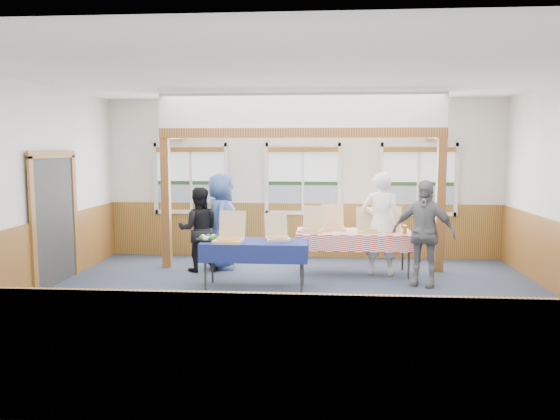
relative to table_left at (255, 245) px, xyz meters
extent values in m
plane|color=#25303C|center=(0.66, -0.87, -0.69)|extent=(8.00, 8.00, 0.00)
plane|color=white|center=(0.66, -0.87, 2.51)|extent=(8.00, 8.00, 0.00)
plane|color=silver|center=(0.66, 2.63, 0.91)|extent=(8.00, 0.00, 8.00)
plane|color=silver|center=(0.66, -4.37, 0.91)|extent=(8.00, 0.00, 8.00)
plane|color=silver|center=(-3.34, -0.87, 0.91)|extent=(0.00, 8.00, 8.00)
cube|color=brown|center=(0.66, 2.61, -0.14)|extent=(7.98, 0.05, 1.10)
cube|color=brown|center=(0.66, -4.34, -0.14)|extent=(7.98, 0.05, 1.10)
cube|color=brown|center=(-3.31, -0.87, -0.14)|extent=(0.05, 6.98, 1.10)
cube|color=#2D2D2D|center=(-3.30, 0.03, 0.36)|extent=(0.06, 1.30, 2.10)
cube|color=silver|center=(-1.64, 2.57, 0.22)|extent=(1.52, 0.05, 0.08)
cube|color=silver|center=(-1.64, 2.57, 1.60)|extent=(1.52, 0.05, 0.08)
cube|color=silver|center=(-2.38, 2.57, 0.91)|extent=(0.08, 0.05, 1.46)
cube|color=silver|center=(-0.90, 2.57, 0.91)|extent=(0.08, 0.05, 1.46)
cube|color=silver|center=(-1.64, 2.57, 0.91)|extent=(0.05, 0.05, 1.30)
cube|color=gray|center=(-1.64, 2.61, 0.52)|extent=(1.40, 0.02, 0.52)
cube|color=#1D371B|center=(-1.64, 2.61, 0.81)|extent=(1.40, 0.02, 0.08)
cube|color=silver|center=(-1.64, 2.61, 1.20)|extent=(1.40, 0.02, 0.70)
cube|color=brown|center=(-1.64, 2.55, 1.50)|extent=(1.40, 0.07, 0.10)
cube|color=silver|center=(0.66, 2.57, 0.22)|extent=(1.52, 0.05, 0.08)
cube|color=silver|center=(0.66, 2.57, 1.60)|extent=(1.52, 0.05, 0.08)
cube|color=silver|center=(-0.08, 2.57, 0.91)|extent=(0.08, 0.05, 1.46)
cube|color=silver|center=(1.40, 2.57, 0.91)|extent=(0.08, 0.05, 1.46)
cube|color=silver|center=(0.66, 2.57, 0.91)|extent=(0.05, 0.05, 1.30)
cube|color=gray|center=(0.66, 2.61, 0.52)|extent=(1.40, 0.02, 0.52)
cube|color=#1D371B|center=(0.66, 2.61, 0.81)|extent=(1.40, 0.02, 0.08)
cube|color=silver|center=(0.66, 2.61, 1.20)|extent=(1.40, 0.02, 0.70)
cube|color=brown|center=(0.66, 2.55, 1.50)|extent=(1.40, 0.07, 0.10)
cube|color=silver|center=(2.96, 2.57, 0.22)|extent=(1.52, 0.05, 0.08)
cube|color=silver|center=(2.96, 2.57, 1.60)|extent=(1.52, 0.05, 0.08)
cube|color=silver|center=(2.22, 2.57, 0.91)|extent=(0.08, 0.05, 1.46)
cube|color=silver|center=(3.70, 2.57, 0.91)|extent=(0.08, 0.05, 1.46)
cube|color=silver|center=(2.96, 2.57, 0.91)|extent=(0.05, 0.05, 1.30)
cube|color=gray|center=(2.96, 2.61, 0.52)|extent=(1.40, 0.02, 0.52)
cube|color=#1D371B|center=(2.96, 2.61, 0.81)|extent=(1.40, 0.02, 0.08)
cube|color=silver|center=(2.96, 2.61, 1.20)|extent=(1.40, 0.02, 0.70)
cube|color=brown|center=(2.96, 2.55, 1.50)|extent=(1.40, 0.07, 0.10)
cube|color=#5E3414|center=(-1.84, 1.43, 0.51)|extent=(0.15, 0.15, 2.40)
cube|color=#5E3414|center=(3.16, 1.43, 0.51)|extent=(0.15, 0.15, 2.40)
cube|color=#5E3414|center=(0.66, 1.43, 1.80)|extent=(5.15, 0.18, 0.18)
cylinder|color=#2D2D2D|center=(-0.75, -0.28, -0.33)|extent=(0.04, 0.04, 0.73)
cylinder|color=#2D2D2D|center=(-0.75, 0.28, -0.33)|extent=(0.04, 0.04, 0.73)
cylinder|color=#2D2D2D|center=(0.75, -0.28, -0.33)|extent=(0.04, 0.04, 0.73)
cylinder|color=#2D2D2D|center=(0.75, 0.28, -0.33)|extent=(0.04, 0.04, 0.73)
cube|color=#2D2D2D|center=(0.00, 0.00, 0.04)|extent=(1.75, 1.23, 0.03)
cube|color=navy|center=(0.00, 0.00, 0.06)|extent=(1.82, 1.31, 0.01)
cube|color=navy|center=(0.00, -0.37, -0.08)|extent=(1.55, 0.64, 0.28)
cube|color=navy|center=(0.00, 0.37, -0.08)|extent=(1.55, 0.64, 0.28)
cylinder|color=#2D2D2D|center=(0.70, 0.81, -0.33)|extent=(0.04, 0.04, 0.73)
cylinder|color=#2D2D2D|center=(0.70, 1.50, -0.33)|extent=(0.04, 0.04, 0.73)
cylinder|color=#2D2D2D|center=(2.53, 0.81, -0.33)|extent=(0.04, 0.04, 0.73)
cylinder|color=#2D2D2D|center=(2.53, 1.50, -0.33)|extent=(0.04, 0.04, 0.73)
cube|color=#2D2D2D|center=(1.61, 1.16, 0.04)|extent=(2.05, 1.08, 0.03)
cube|color=red|center=(1.61, 1.16, 0.06)|extent=(2.12, 1.15, 0.01)
cube|color=red|center=(1.61, 0.72, -0.08)|extent=(2.00, 0.29, 0.28)
cube|color=red|center=(1.61, 1.59, -0.08)|extent=(2.00, 0.29, 0.28)
cube|color=#C7B284|center=(-0.40, -0.15, 0.09)|extent=(0.46, 0.46, 0.05)
cylinder|color=gold|center=(-0.40, -0.15, 0.12)|extent=(0.40, 0.40, 0.01)
cube|color=#C7B284|center=(-0.38, 0.11, 0.32)|extent=(0.43, 0.14, 0.42)
cube|color=#C7B284|center=(0.35, 0.12, 0.08)|extent=(0.44, 0.44, 0.04)
cylinder|color=tan|center=(0.35, 0.12, 0.11)|extent=(0.39, 0.39, 0.01)
cube|color=#C7B284|center=(0.30, 0.34, 0.29)|extent=(0.38, 0.17, 0.37)
cube|color=#C7B284|center=(0.86, 1.02, 0.09)|extent=(0.48, 0.48, 0.04)
cylinder|color=#B88439|center=(0.86, 1.02, 0.12)|extent=(0.42, 0.42, 0.01)
cube|color=#C7B284|center=(0.91, 1.25, 0.30)|extent=(0.41, 0.18, 0.39)
cube|color=#C7B284|center=(1.26, 1.31, 0.09)|extent=(0.43, 0.43, 0.05)
cylinder|color=gold|center=(1.26, 1.31, 0.12)|extent=(0.38, 0.38, 0.01)
cube|color=#C7B284|center=(1.24, 1.55, 0.31)|extent=(0.41, 0.13, 0.40)
cube|color=#C7B284|center=(1.86, 1.04, 0.08)|extent=(0.40, 0.40, 0.04)
cylinder|color=#B88439|center=(1.86, 1.04, 0.11)|extent=(0.35, 0.35, 0.01)
cube|color=#C7B284|center=(1.85, 1.27, 0.29)|extent=(0.39, 0.11, 0.38)
cube|color=#C7B284|center=(2.26, 1.26, 0.08)|extent=(0.43, 0.43, 0.04)
cylinder|color=tan|center=(2.26, 1.26, 0.11)|extent=(0.38, 0.38, 0.01)
cube|color=#C7B284|center=(2.30, 1.48, 0.29)|extent=(0.39, 0.15, 0.37)
cylinder|color=black|center=(-0.75, 0.00, 0.08)|extent=(0.39, 0.39, 0.03)
cylinder|color=white|center=(-0.75, 0.00, 0.10)|extent=(0.09, 0.09, 0.04)
sphere|color=#286125|center=(-0.64, 0.00, 0.11)|extent=(0.09, 0.09, 0.09)
sphere|color=silver|center=(-0.68, 0.08, 0.11)|extent=(0.09, 0.09, 0.09)
sphere|color=#286125|center=(-0.77, 0.10, 0.11)|extent=(0.09, 0.09, 0.09)
sphere|color=silver|center=(-0.85, 0.05, 0.11)|extent=(0.09, 0.09, 0.09)
sphere|color=#286125|center=(-0.85, -0.05, 0.11)|extent=(0.09, 0.09, 0.09)
sphere|color=silver|center=(-0.77, -0.10, 0.11)|extent=(0.09, 0.09, 0.09)
sphere|color=#286125|center=(-0.68, -0.08, 0.11)|extent=(0.09, 0.09, 0.09)
cylinder|color=olive|center=(2.46, 0.91, 0.14)|extent=(0.07, 0.07, 0.15)
imported|color=white|center=(2.08, 1.12, 0.21)|extent=(0.72, 0.53, 1.81)
imported|color=black|center=(-1.17, 1.15, 0.07)|extent=(0.83, 0.70, 1.52)
imported|color=#39558E|center=(-0.80, 1.38, 0.19)|extent=(0.67, 0.93, 1.76)
imported|color=slate|center=(2.68, 0.40, 0.16)|extent=(1.09, 0.77, 1.72)
camera|label=1|loc=(1.04, -8.45, 1.52)|focal=35.00mm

